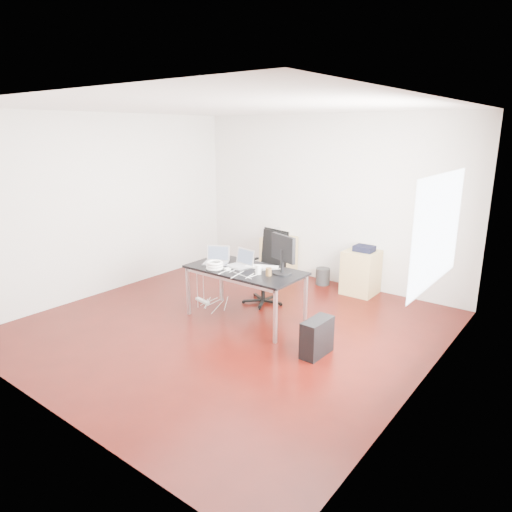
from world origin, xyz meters
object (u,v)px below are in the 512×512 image
Objects in this scene: desk at (245,273)px; filing_cabinet_right at (361,272)px; filing_cabinet_left at (279,256)px; office_chair at (267,263)px; pc_tower at (317,337)px.

desk is 2.29× the size of filing_cabinet_right.
desk is at bearing -112.49° from filing_cabinet_right.
filing_cabinet_right is at bearing 0.00° from filing_cabinet_left.
filing_cabinet_left is (-0.62, 1.20, -0.26)m from office_chair.
desk is 2.12m from filing_cabinet_left.
filing_cabinet_left is 3.08m from pc_tower.
filing_cabinet_left is at bearing 180.00° from filing_cabinet_right.
office_chair is 1.56m from filing_cabinet_right.
office_chair is 2.40× the size of pc_tower.
office_chair reaches higher than filing_cabinet_right.
filing_cabinet_right reaches higher than pc_tower.
office_chair reaches higher than filing_cabinet_left.
filing_cabinet_left is at bearing 112.06° from desk.
office_chair is at bearing -128.94° from filing_cabinet_right.
desk is at bearing -67.94° from filing_cabinet_left.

